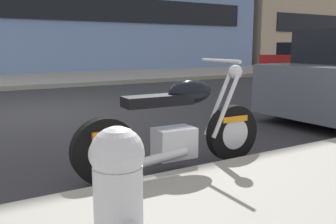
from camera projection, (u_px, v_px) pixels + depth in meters
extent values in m
plane|color=#28282B|center=(45.00, 114.00, 6.82)|extent=(260.00, 260.00, 0.00)
cube|color=gray|center=(260.00, 70.00, 18.47)|extent=(120.00, 5.00, 0.14)
cube|color=silver|center=(123.00, 166.00, 3.81)|extent=(0.12, 2.20, 0.01)
cylinder|color=black|center=(232.00, 133.00, 3.98)|extent=(0.61, 0.13, 0.61)
cylinder|color=silver|center=(232.00, 133.00, 3.98)|extent=(0.34, 0.13, 0.34)
cylinder|color=black|center=(104.00, 151.00, 3.29)|extent=(0.61, 0.13, 0.61)
cylinder|color=silver|center=(104.00, 151.00, 3.29)|extent=(0.34, 0.13, 0.34)
cube|color=silver|center=(174.00, 143.00, 3.64)|extent=(0.41, 0.27, 0.30)
cube|color=black|center=(158.00, 100.00, 3.48)|extent=(0.69, 0.24, 0.10)
ellipsoid|color=black|center=(190.00, 92.00, 3.64)|extent=(0.49, 0.26, 0.24)
cube|color=orange|center=(109.00, 132.00, 3.29)|extent=(0.37, 0.19, 0.06)
cube|color=orange|center=(231.00, 118.00, 3.94)|extent=(0.32, 0.17, 0.06)
cylinder|color=silver|center=(218.00, 104.00, 3.92)|extent=(0.34, 0.05, 0.65)
cylinder|color=silver|center=(226.00, 106.00, 3.79)|extent=(0.34, 0.05, 0.65)
cylinder|color=silver|center=(220.00, 61.00, 3.76)|extent=(0.06, 0.62, 0.04)
sphere|color=silver|center=(235.00, 72.00, 3.87)|extent=(0.15, 0.15, 0.15)
cylinder|color=silver|center=(154.00, 160.00, 3.39)|extent=(0.71, 0.11, 0.16)
cylinder|color=black|center=(286.00, 100.00, 6.43)|extent=(0.63, 0.24, 0.62)
cube|color=#AD1919|center=(310.00, 63.00, 15.65)|extent=(4.24, 1.84, 0.73)
cube|color=black|center=(311.00, 48.00, 15.52)|extent=(2.34, 1.68, 0.50)
cylinder|color=black|center=(304.00, 70.00, 14.28)|extent=(0.62, 0.22, 0.62)
cylinder|color=black|center=(272.00, 68.00, 15.68)|extent=(0.62, 0.22, 0.62)
cylinder|color=black|center=(315.00, 66.00, 17.10)|extent=(0.62, 0.22, 0.62)
sphere|color=#B7B7BC|center=(117.00, 153.00, 1.59)|extent=(0.24, 0.24, 0.24)
cylinder|color=#B7B7BC|center=(107.00, 210.00, 1.76)|extent=(0.10, 0.08, 0.10)
cube|color=black|center=(129.00, 10.00, 16.81)|extent=(13.01, 0.06, 1.10)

